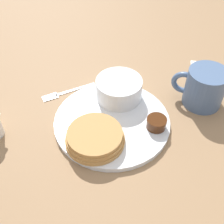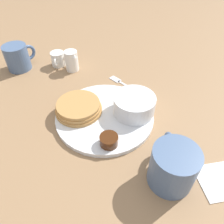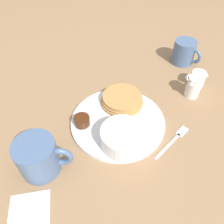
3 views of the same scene
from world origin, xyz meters
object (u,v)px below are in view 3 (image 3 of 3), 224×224
at_px(second_mug, 184,52).
at_px(creamer_pitcher_far, 198,78).
at_px(bowl, 123,137).
at_px(plate, 118,122).
at_px(creamer_pitcher_near, 194,87).
at_px(coffee_mug, 39,157).
at_px(fork, 175,138).

bearing_deg(second_mug, creamer_pitcher_far, -17.07).
height_order(bowl, second_mug, second_mug).
bearing_deg(plate, bowl, -18.04).
bearing_deg(creamer_pitcher_near, bowl, -74.45).
xyz_separation_m(plate, creamer_pitcher_far, (-0.04, 0.31, 0.02)).
height_order(coffee_mug, creamer_pitcher_near, coffee_mug).
distance_m(creamer_pitcher_near, fork, 0.19).
bearing_deg(fork, bowl, -105.89).
bearing_deg(plate, coffee_mug, -77.61).
bearing_deg(fork, creamer_pitcher_far, 128.15).
distance_m(coffee_mug, fork, 0.34).
relative_size(bowl, creamer_pitcher_near, 1.55).
bearing_deg(bowl, plate, 161.96).
relative_size(creamer_pitcher_near, second_mug, 0.67).
xyz_separation_m(creamer_pitcher_near, fork, (0.12, -0.15, -0.03)).
bearing_deg(second_mug, coffee_mug, -69.42).
bearing_deg(bowl, creamer_pitcher_far, 109.00).
bearing_deg(plate, creamer_pitcher_near, 91.13).
bearing_deg(coffee_mug, creamer_pitcher_near, 96.35).
bearing_deg(creamer_pitcher_near, fork, -51.32).
relative_size(fork, second_mug, 1.29).
distance_m(plate, coffee_mug, 0.23).
bearing_deg(creamer_pitcher_far, coffee_mug, -80.47).
bearing_deg(creamer_pitcher_near, creamer_pitcher_far, 126.46).
distance_m(plate, creamer_pitcher_near, 0.26).
relative_size(creamer_pitcher_far, fork, 0.45).
height_order(creamer_pitcher_near, fork, creamer_pitcher_near).
height_order(coffee_mug, fork, coffee_mug).
height_order(coffee_mug, second_mug, coffee_mug).
distance_m(creamer_pitcher_far, second_mug, 0.13).
bearing_deg(coffee_mug, plate, 102.39).
bearing_deg(creamer_pitcher_near, plate, -88.87).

